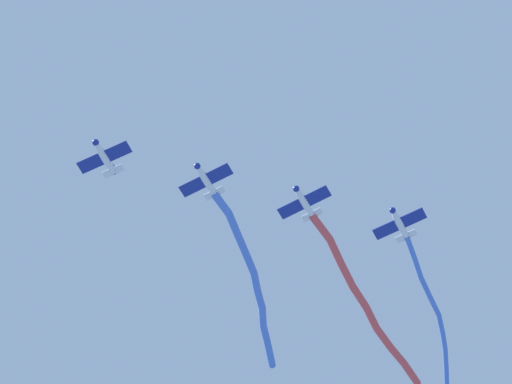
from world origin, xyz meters
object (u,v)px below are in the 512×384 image
object	(u,v)px
airplane_right_wing	(304,202)
airplane_slot	(400,224)
airplane_lead	(105,157)
airplane_left_wing	(206,180)

from	to	relation	value
airplane_right_wing	airplane_slot	bearing A→B (deg)	134.14
airplane_lead	airplane_right_wing	xyz separation A→B (m)	(-10.40, -19.43, 0.50)
airplane_lead	airplane_right_wing	world-z (taller)	airplane_right_wing
airplane_right_wing	airplane_slot	world-z (taller)	airplane_slot
airplane_right_wing	airplane_slot	xyz separation A→B (m)	(-5.21, -9.72, 0.25)
airplane_lead	airplane_slot	xyz separation A→B (m)	(-15.61, -29.14, 0.75)
airplane_lead	airplane_slot	world-z (taller)	airplane_slot
airplane_lead	airplane_left_wing	bearing A→B (deg)	130.03
airplane_lead	airplane_right_wing	size ratio (longest dim) A/B	0.99
airplane_left_wing	airplane_right_wing	xyz separation A→B (m)	(-5.20, -9.71, 0.25)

